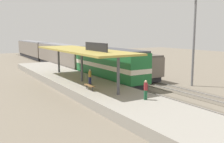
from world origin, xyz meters
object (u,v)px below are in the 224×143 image
Objects in this scene: platform_bench at (89,86)px; locomotive at (108,65)px; person_walking at (146,89)px; passenger_carriage_front at (61,55)px; passenger_carriage_rear at (33,49)px; freight_car at (130,64)px; light_mast at (195,18)px; person_waiting at (90,76)px.

platform_bench is 8.85m from locomotive.
person_walking reaches higher than platform_bench.
passenger_carriage_front is 1.00× the size of passenger_carriage_rear.
freight_car is 1.03× the size of light_mast.
freight_car is 16.22m from person_walking.
passenger_carriage_rear is 42.96m from person_waiting.
freight_car reaches higher than platform_bench.
freight_car is at bearing 109.40° from light_mast.
locomotive is at bearing -160.55° from freight_car.
platform_bench is at bearing -97.56° from passenger_carriage_rear.
light_mast reaches higher than platform_bench.
platform_bench is at bearing -133.10° from locomotive.
person_waiting is (-4.70, -3.90, -0.56)m from locomotive.
person_walking is (-3.57, -30.39, -0.46)m from passenger_carriage_front.
passenger_carriage_rear is 37.46m from freight_car.
light_mast is at bearing -15.92° from person_waiting.
platform_bench is at bearing -142.84° from freight_car.
person_walking is at bearing -156.59° from light_mast.
passenger_carriage_rear is at bearing 90.00° from passenger_carriage_front.
platform_bench is 6.47m from person_walking.
locomotive is at bearing 46.90° from platform_bench.
person_walking is at bearing -96.71° from passenger_carriage_front.
light_mast reaches higher than passenger_carriage_rear.
locomotive is at bearing 136.27° from light_mast.
person_walking is (-3.57, -51.19, -0.46)m from passenger_carriage_rear.
passenger_carriage_rear is (6.00, 45.21, 0.97)m from platform_bench.
passenger_carriage_front is 30.60m from person_walking.
locomotive is at bearing 39.69° from person_waiting.
locomotive is 8.44× the size of person_waiting.
person_waiting is at bearing 62.60° from platform_bench.
light_mast reaches higher than person_waiting.
passenger_carriage_front is at bearing 76.19° from platform_bench.
passenger_carriage_rear reaches higher than freight_car.
person_walking is at bearing -82.45° from person_waiting.
freight_car is (4.60, -16.38, -0.34)m from passenger_carriage_front.
person_walking is at bearing -93.99° from passenger_carriage_rear.
passenger_carriage_front is 11.70× the size of person_waiting.
passenger_carriage_rear is at bearing 99.57° from light_mast.
passenger_carriage_front is 1.71× the size of light_mast.
passenger_carriage_rear reaches higher than person_waiting.
passenger_carriage_front is 1.67× the size of freight_car.
freight_car is (4.60, 1.62, -0.44)m from locomotive.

